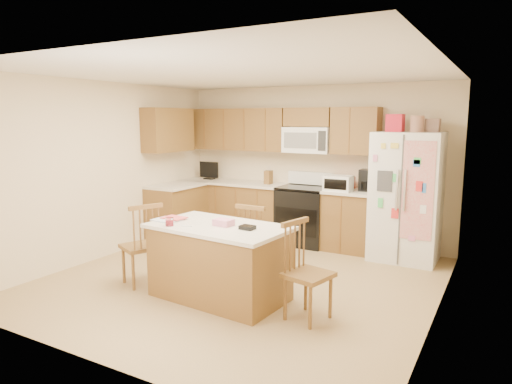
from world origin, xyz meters
The scene contains 9 objects.
ground centered at (0.00, 0.00, 0.00)m, with size 4.50×4.50×0.00m, color #937A56.
room_shell centered at (0.00, 0.00, 1.44)m, with size 4.60×4.60×2.52m.
cabinetry centered at (-0.98, 1.79, 0.91)m, with size 3.36×1.56×2.15m.
stove centered at (0.00, 1.94, 0.47)m, with size 0.76×0.65×1.13m.
refrigerator centered at (1.57, 1.87, 0.92)m, with size 0.90×0.79×2.04m.
island centered at (0.07, -0.60, 0.42)m, with size 1.60×1.01×0.92m.
windsor_chair_left centered at (-0.96, -0.69, 0.47)m, with size 0.55×0.56×1.00m.
windsor_chair_back centered at (0.16, 0.09, 0.46)m, with size 0.42×0.40×0.96m.
windsor_chair_right centered at (1.12, -0.63, 0.47)m, with size 0.49×0.51×0.99m.
Camera 1 is at (2.80, -4.64, 1.97)m, focal length 32.00 mm.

